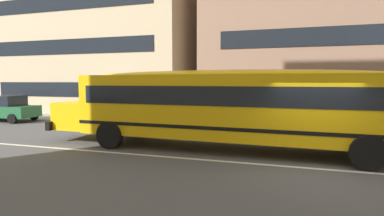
# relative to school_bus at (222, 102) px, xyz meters

# --- Properties ---
(ground_plane) EXTENTS (400.00, 400.00, 0.00)m
(ground_plane) POSITION_rel_school_bus_xyz_m (3.07, -1.70, -1.76)
(ground_plane) COLOR #4C4C4F
(sidewalk_far) EXTENTS (120.00, 3.00, 0.01)m
(sidewalk_far) POSITION_rel_school_bus_xyz_m (3.07, 6.33, -1.75)
(sidewalk_far) COLOR gray
(sidewalk_far) RESTS_ON ground_plane
(lane_centreline) EXTENTS (110.00, 0.16, 0.01)m
(lane_centreline) POSITION_rel_school_bus_xyz_m (3.07, -1.70, -1.76)
(lane_centreline) COLOR silver
(lane_centreline) RESTS_ON ground_plane
(school_bus) EXTENTS (13.33, 3.40, 2.96)m
(school_bus) POSITION_rel_school_bus_xyz_m (0.00, 0.00, 0.00)
(school_bus) COLOR yellow
(school_bus) RESTS_ON ground_plane
(parked_car_green_end_of_row) EXTENTS (3.97, 2.02, 1.64)m
(parked_car_green_end_of_row) POSITION_rel_school_bus_xyz_m (-14.68, 3.63, -0.92)
(parked_car_green_end_of_row) COLOR #236038
(parked_car_green_end_of_row) RESTS_ON ground_plane
(apartment_block_far_left) EXTENTS (16.32, 13.88, 16.50)m
(apartment_block_far_left) POSITION_rel_school_bus_xyz_m (-13.07, 14.74, 6.49)
(apartment_block_far_left) COLOR #C6B28E
(apartment_block_far_left) RESTS_ON ground_plane
(apartment_block_far_centre) EXTENTS (19.59, 11.62, 13.30)m
(apartment_block_far_centre) POSITION_rel_school_bus_xyz_m (6.60, 13.61, 4.89)
(apartment_block_far_centre) COLOR #93705B
(apartment_block_far_centre) RESTS_ON ground_plane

